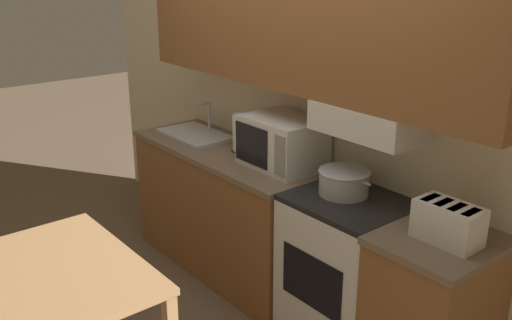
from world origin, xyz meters
name	(u,v)px	position (x,y,z in m)	size (l,w,h in m)	color
ground_plane	(311,286)	(0.00, 0.00, 0.00)	(16.00, 16.00, 0.00)	brown
wall_back	(313,74)	(0.01, -0.06, 1.49)	(5.12, 0.38, 2.55)	beige
lower_counter_main	(228,210)	(-0.57, -0.28, 0.45)	(1.59, 0.59, 0.91)	brown
lower_counter_right_stub	(431,320)	(1.12, -0.28, 0.46)	(0.51, 0.59, 0.91)	brown
stove_range	(346,273)	(0.54, -0.28, 0.45)	(0.63, 0.56, 0.91)	white
cooking_pot	(344,181)	(0.46, -0.25, 0.98)	(0.37, 0.29, 0.14)	#B7BABF
microwave	(282,142)	(-0.09, -0.21, 1.07)	(0.49, 0.38, 0.31)	white
toaster	(448,223)	(1.15, -0.30, 1.00)	(0.31, 0.17, 0.19)	white
sink_basin	(195,134)	(-0.97, -0.28, 0.92)	(0.56, 0.35, 0.24)	#B7BABF
paper_towel_roll	(242,133)	(-0.48, -0.22, 1.04)	(0.14, 0.14, 0.26)	black
dining_table	(60,288)	(-0.04, -1.69, 0.63)	(1.03, 0.72, 0.74)	tan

